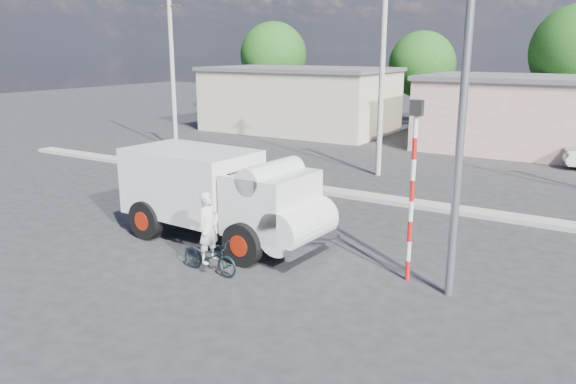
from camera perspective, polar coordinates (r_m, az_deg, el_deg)
The scene contains 9 objects.
ground_plane at distance 14.24m, azimuth -2.45°, elevation -8.26°, with size 120.00×120.00×0.00m, color #262528.
median at distance 20.96m, azimuth 9.90°, elevation -0.74°, with size 40.00×0.80×0.16m, color #99968E.
truck at distance 16.13m, azimuth -6.64°, elevation -0.18°, with size 6.44×2.83×2.61m.
bicycle at distance 14.24m, azimuth -7.95°, elevation -6.46°, with size 0.59×1.70×0.89m, color black.
cyclist at distance 14.09m, azimuth -8.02°, elevation -4.74°, with size 0.66×0.43×1.80m, color silver.
traffic_pole at distance 13.36m, azimuth 12.57°, elevation 1.56°, with size 0.28×0.18×4.36m.
streetlight at distance 12.49m, azimuth 16.84°, elevation 11.40°, with size 2.34×0.22×9.00m.
building_row at distance 33.61m, azimuth 20.94°, elevation 7.77°, with size 37.80×7.30×4.44m.
utility_poles at distance 23.26m, azimuth 21.70°, elevation 9.93°, with size 35.40×0.24×8.00m.
Camera 1 is at (7.42, -10.84, 5.49)m, focal length 35.00 mm.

